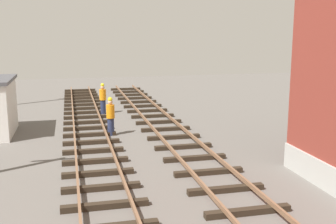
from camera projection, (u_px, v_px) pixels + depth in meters
The scene contains 2 objects.
track_worker_foreground at pixel (111, 116), 20.02m from camera, with size 0.40×0.40×1.87m.
track_worker_distant at pixel (103, 99), 25.22m from camera, with size 0.40×0.40×1.87m.
Camera 1 is at (-3.89, -4.91, 5.00)m, focal length 44.51 mm.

